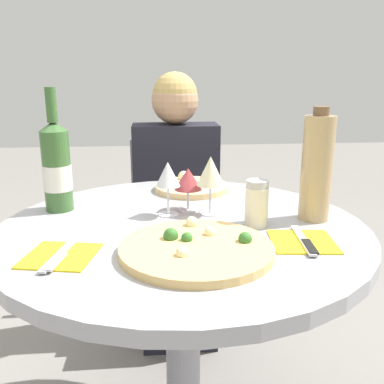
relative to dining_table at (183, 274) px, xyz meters
name	(u,v)px	position (x,y,z in m)	size (l,w,h in m)	color
dining_table	(183,274)	(0.00, 0.00, 0.00)	(1.00, 1.00, 0.76)	gray
chair_behind_diner	(176,233)	(0.02, 0.86, -0.21)	(0.42, 0.42, 0.85)	slate
seated_diner	(177,217)	(0.02, 0.72, -0.08)	(0.38, 0.41, 1.17)	black
pizza_large	(197,248)	(0.02, -0.19, 0.16)	(0.35, 0.35, 0.05)	#DBB26B
pizza_small_far	(191,186)	(0.05, 0.35, 0.16)	(0.26, 0.26, 0.05)	#E5C17F
wine_bottle	(57,167)	(-0.36, 0.16, 0.28)	(0.08, 0.08, 0.36)	#38602D
tall_carafe	(317,168)	(0.37, 0.01, 0.30)	(0.08, 0.08, 0.31)	tan
sugar_shaker	(257,203)	(0.20, -0.03, 0.21)	(0.06, 0.06, 0.13)	silver
wine_glass_front_left	(168,176)	(-0.03, 0.08, 0.27)	(0.07, 0.07, 0.16)	silver
wine_glass_center	(188,180)	(0.03, 0.13, 0.24)	(0.08, 0.08, 0.13)	silver
wine_glass_front_right	(210,172)	(0.09, 0.08, 0.27)	(0.08, 0.08, 0.17)	silver
place_setting_left	(60,256)	(-0.29, -0.19, 0.15)	(0.18, 0.19, 0.01)	yellow
place_setting_right	(303,242)	(0.28, -0.16, 0.15)	(0.16, 0.19, 0.01)	yellow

